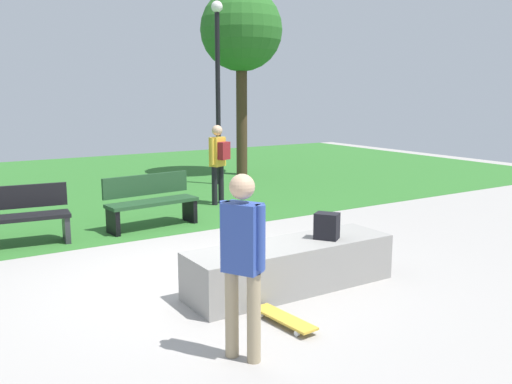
% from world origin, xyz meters
% --- Properties ---
extents(ground_plane, '(28.00, 28.00, 0.00)m').
position_xyz_m(ground_plane, '(0.00, 0.00, 0.00)').
color(ground_plane, '#9E9993').
extents(grass_lawn, '(26.60, 11.90, 0.01)m').
position_xyz_m(grass_lawn, '(0.00, 8.05, 0.00)').
color(grass_lawn, '#2D6B28').
rests_on(grass_lawn, ground_plane).
extents(concrete_ledge, '(2.59, 0.74, 0.56)m').
position_xyz_m(concrete_ledge, '(0.85, -0.93, 0.28)').
color(concrete_ledge, gray).
rests_on(concrete_ledge, ground_plane).
extents(backpack_on_ledge, '(0.32, 0.34, 0.32)m').
position_xyz_m(backpack_on_ledge, '(1.33, -1.00, 0.72)').
color(backpack_on_ledge, black).
rests_on(backpack_on_ledge, concrete_ledge).
extents(skater_performing_trick, '(0.33, 0.39, 1.65)m').
position_xyz_m(skater_performing_trick, '(-0.54, -2.13, 0.96)').
color(skater_performing_trick, tan).
rests_on(skater_performing_trick, ground_plane).
extents(skateboard_by_ledge, '(0.27, 0.82, 0.08)m').
position_xyz_m(skateboard_by_ledge, '(0.18, -1.74, 0.06)').
color(skateboard_by_ledge, gold).
rests_on(skateboard_by_ledge, ground_plane).
extents(park_bench_near_lamppost, '(1.64, 0.64, 0.91)m').
position_xyz_m(park_bench_near_lamppost, '(0.58, 2.82, 0.48)').
color(park_bench_near_lamppost, '#1E4223').
rests_on(park_bench_near_lamppost, ground_plane).
extents(park_bench_near_path, '(1.64, 0.64, 0.91)m').
position_xyz_m(park_bench_near_path, '(-1.62, 2.81, 0.48)').
color(park_bench_near_path, black).
rests_on(park_bench_near_path, ground_plane).
extents(tree_slender_maple, '(2.25, 2.25, 5.13)m').
position_xyz_m(tree_slender_maple, '(5.10, 7.32, 3.94)').
color(tree_slender_maple, '#42301E').
rests_on(tree_slender_maple, grass_lawn).
extents(lamp_post, '(0.28, 0.28, 4.49)m').
position_xyz_m(lamp_post, '(3.74, 6.19, 2.71)').
color(lamp_post, black).
rests_on(lamp_post, ground_plane).
extents(pedestrian_with_backpack, '(0.42, 0.43, 1.65)m').
position_xyz_m(pedestrian_with_backpack, '(2.52, 3.94, 0.99)').
color(pedestrian_with_backpack, black).
rests_on(pedestrian_with_backpack, ground_plane).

